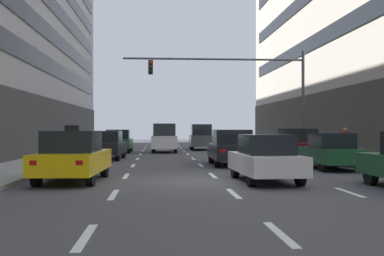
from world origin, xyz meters
name	(u,v)px	position (x,y,z in m)	size (l,w,h in m)	color
ground_plane	(219,181)	(0.00, 0.00, 0.00)	(120.00, 120.00, 0.00)	#424247
lane_stripe_l1_s2	(85,237)	(-3.21, -8.00, 0.00)	(0.16, 2.00, 0.01)	silver
lane_stripe_l1_s3	(114,195)	(-3.21, -3.00, 0.00)	(0.16, 2.00, 0.01)	silver
lane_stripe_l1_s4	(126,176)	(-3.21, 2.00, 0.00)	(0.16, 2.00, 0.01)	silver
lane_stripe_l1_s5	(133,166)	(-3.21, 7.00, 0.00)	(0.16, 2.00, 0.01)	silver
lane_stripe_l1_s6	(138,159)	(-3.21, 12.00, 0.00)	(0.16, 2.00, 0.01)	silver
lane_stripe_l1_s7	(141,154)	(-3.21, 17.00, 0.00)	(0.16, 2.00, 0.01)	silver
lane_stripe_l1_s8	(143,151)	(-3.21, 22.00, 0.00)	(0.16, 2.00, 0.01)	silver
lane_stripe_l1_s9	(145,148)	(-3.21, 27.00, 0.00)	(0.16, 2.00, 0.01)	silver
lane_stripe_l1_s10	(146,146)	(-3.21, 32.00, 0.00)	(0.16, 2.00, 0.01)	silver
lane_stripe_l2_s2	(280,234)	(0.00, -8.00, 0.00)	(0.16, 2.00, 0.01)	silver
lane_stripe_l2_s3	(233,193)	(0.00, -3.00, 0.00)	(0.16, 2.00, 0.01)	silver
lane_stripe_l2_s4	(213,175)	(0.00, 2.00, 0.00)	(0.16, 2.00, 0.01)	silver
lane_stripe_l2_s5	(201,165)	(0.00, 7.00, 0.00)	(0.16, 2.00, 0.01)	silver
lane_stripe_l2_s6	(193,159)	(0.00, 12.00, 0.00)	(0.16, 2.00, 0.01)	silver
lane_stripe_l2_s7	(188,154)	(0.00, 17.00, 0.00)	(0.16, 2.00, 0.01)	silver
lane_stripe_l2_s8	(184,151)	(0.00, 22.00, 0.00)	(0.16, 2.00, 0.01)	silver
lane_stripe_l2_s9	(181,148)	(0.00, 27.00, 0.00)	(0.16, 2.00, 0.01)	silver
lane_stripe_l2_s10	(179,146)	(0.00, 32.00, 0.00)	(0.16, 2.00, 0.01)	silver
lane_stripe_l3_s3	(349,192)	(3.21, -3.00, 0.00)	(0.16, 2.00, 0.01)	silver
lane_stripe_l3_s4	(297,175)	(3.21, 2.00, 0.00)	(0.16, 2.00, 0.01)	silver
lane_stripe_l3_s5	(267,165)	(3.21, 7.00, 0.00)	(0.16, 2.00, 0.01)	silver
lane_stripe_l3_s6	(248,158)	(3.21, 12.00, 0.00)	(0.16, 2.00, 0.01)	silver
lane_stripe_l3_s7	(234,154)	(3.21, 17.00, 0.00)	(0.16, 2.00, 0.01)	silver
lane_stripe_l3_s8	(224,150)	(3.21, 22.00, 0.00)	(0.16, 2.00, 0.01)	silver
lane_stripe_l3_s9	(217,148)	(3.21, 27.00, 0.00)	(0.16, 2.00, 0.01)	silver
lane_stripe_l3_s10	(211,146)	(3.21, 32.00, 0.00)	(0.16, 2.00, 0.01)	silver
car_driving_0	(231,148)	(1.45, 6.92, 0.84)	(1.94, 4.54, 1.70)	black
car_driving_1	(164,138)	(-1.56, 19.54, 1.04)	(1.89, 4.36, 2.10)	black
taxi_driving_2	(73,157)	(-4.83, 0.26, 0.83)	(2.08, 4.56, 1.86)	black
car_driving_3	(201,137)	(1.49, 23.53, 1.04)	(1.91, 4.35, 2.08)	black
car_driving_4	(118,141)	(-4.88, 19.31, 0.82)	(1.87, 4.44, 1.66)	black
car_driving_5	(266,159)	(1.48, -0.30, 0.77)	(1.88, 4.21, 1.56)	black
car_driving_6	(107,145)	(-4.92, 11.63, 0.79)	(2.00, 4.38, 1.61)	black
car_parked_2	(330,151)	(5.36, 4.39, 0.76)	(1.80, 4.17, 1.55)	black
car_parked_3	(297,145)	(5.36, 9.46, 0.86)	(2.08, 4.70, 1.74)	black
traffic_signal_0	(246,81)	(3.31, 13.05, 4.60)	(11.01, 0.35, 6.34)	#4C4C51
pedestrian_0	(345,142)	(7.08, 7.09, 1.09)	(0.53, 0.24, 1.65)	black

